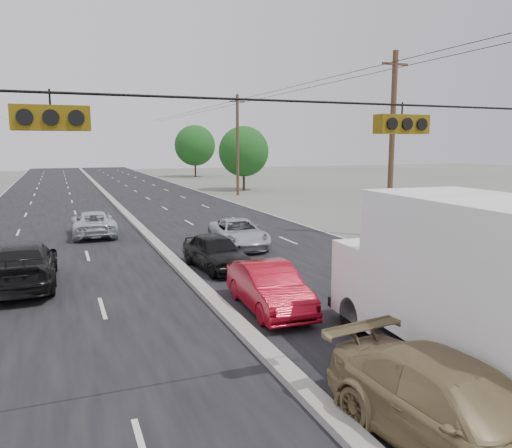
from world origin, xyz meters
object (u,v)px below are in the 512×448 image
(tree_right_far, at_px, (195,145))
(box_truck, at_px, (464,283))
(queue_car_a, at_px, (216,252))
(tan_sedan, at_px, (460,414))
(oncoming_far, at_px, (93,224))
(oncoming_near, at_px, (22,265))
(utility_pole_right_b, at_px, (392,144))
(utility_pole_right_c, at_px, (238,144))
(queue_car_c, at_px, (238,233))
(queue_car_b, at_px, (388,265))
(tree_right_mid, at_px, (244,151))
(red_sedan, at_px, (269,288))

(tree_right_far, height_order, box_truck, tree_right_far)
(queue_car_a, bearing_deg, tan_sedan, -96.11)
(oncoming_far, bearing_deg, oncoming_near, 73.30)
(oncoming_near, bearing_deg, tan_sedan, 118.76)
(utility_pole_right_b, distance_m, oncoming_near, 19.13)
(tree_right_far, distance_m, oncoming_near, 62.50)
(box_truck, bearing_deg, oncoming_near, 134.56)
(utility_pole_right_b, height_order, utility_pole_right_c, same)
(utility_pole_right_b, bearing_deg, queue_car_c, 177.31)
(tree_right_far, height_order, queue_car_c, tree_right_far)
(tree_right_far, xyz_separation_m, box_truck, (-12.21, -69.47, -2.91))
(box_truck, distance_m, queue_car_a, 11.29)
(queue_car_b, distance_m, oncoming_near, 13.28)
(oncoming_far, bearing_deg, tree_right_mid, -126.24)
(queue_car_b, height_order, oncoming_near, oncoming_near)
(utility_pole_right_c, relative_size, queue_car_a, 2.35)
(tree_right_mid, height_order, tan_sedan, tree_right_mid)
(tree_right_far, xyz_separation_m, red_sedan, (-14.60, -64.05, -4.24))
(tree_right_far, bearing_deg, tree_right_mid, -92.29)
(tree_right_mid, bearing_deg, oncoming_near, -121.93)
(queue_car_a, bearing_deg, tree_right_far, 69.88)
(tree_right_far, relative_size, queue_car_c, 1.65)
(red_sedan, relative_size, oncoming_near, 0.77)
(utility_pole_right_c, bearing_deg, queue_car_b, -100.02)
(utility_pole_right_b, distance_m, oncoming_far, 17.11)
(utility_pole_right_c, distance_m, box_truck, 40.54)
(utility_pole_right_b, xyz_separation_m, box_truck, (-8.71, -14.47, -3.06))
(queue_car_c, relative_size, oncoming_far, 0.99)
(tan_sedan, distance_m, oncoming_near, 15.36)
(utility_pole_right_c, height_order, box_truck, utility_pole_right_c)
(oncoming_near, bearing_deg, queue_car_c, -157.57)
(tan_sedan, bearing_deg, tree_right_mid, 66.95)
(tree_right_far, relative_size, queue_car_a, 1.92)
(tree_right_far, distance_m, queue_car_a, 60.46)
(oncoming_near, bearing_deg, utility_pole_right_c, -122.12)
(red_sedan, distance_m, queue_car_c, 9.76)
(tree_right_mid, relative_size, red_sedan, 1.64)
(tan_sedan, bearing_deg, queue_car_a, 83.10)
(box_truck, height_order, queue_car_c, box_truck)
(tree_right_mid, xyz_separation_m, queue_car_b, (-8.30, -37.82, -3.66))
(utility_pole_right_c, xyz_separation_m, queue_car_c, (-8.72, -24.59, -4.42))
(tan_sedan, distance_m, queue_car_b, 10.57)
(tan_sedan, relative_size, queue_car_a, 1.23)
(utility_pole_right_c, height_order, red_sedan, utility_pole_right_c)
(queue_car_c, bearing_deg, tan_sedan, -92.66)
(utility_pole_right_b, xyz_separation_m, queue_car_a, (-11.10, -3.52, -4.38))
(red_sedan, height_order, oncoming_far, red_sedan)
(queue_car_b, bearing_deg, queue_car_c, 111.61)
(utility_pole_right_b, xyz_separation_m, utility_pole_right_c, (0.00, 25.00, 0.00))
(box_truck, xyz_separation_m, queue_car_b, (2.91, 6.65, -1.37))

